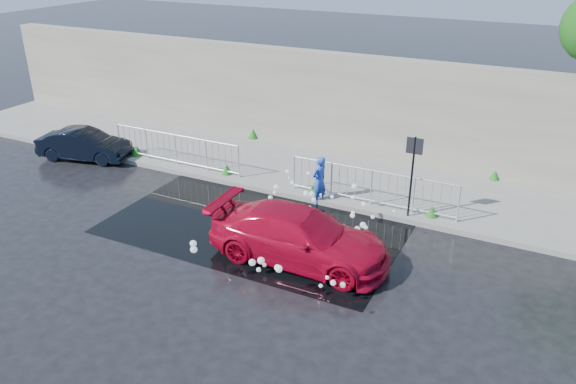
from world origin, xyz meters
name	(u,v)px	position (x,y,z in m)	size (l,w,h in m)	color
ground	(223,236)	(0.00, 0.00, 0.00)	(90.00, 90.00, 0.00)	black
pavement	(302,170)	(0.00, 5.00, 0.07)	(30.00, 4.00, 0.15)	slate
curb	(275,192)	(0.00, 3.00, 0.08)	(30.00, 0.25, 0.16)	slate
retaining_wall	(329,102)	(0.00, 7.20, 1.90)	(30.00, 0.60, 3.50)	slate
puddle	(257,224)	(0.50, 1.00, 0.01)	(8.00, 5.00, 0.01)	black
sign_post	(413,164)	(4.20, 3.10, 1.72)	(0.45, 0.06, 2.50)	black
railing_left	(176,148)	(-4.00, 3.35, 0.74)	(5.05, 0.05, 1.10)	silver
railing_right	(371,186)	(3.00, 3.35, 0.74)	(5.05, 0.05, 1.10)	silver
weeds	(283,165)	(-0.46, 4.52, 0.33)	(12.17, 3.93, 0.39)	#184B14
water_spray	(303,224)	(2.15, 0.50, 0.64)	(3.67, 5.16, 1.08)	white
red_car	(299,236)	(2.35, -0.15, 0.66)	(1.85, 4.56, 1.32)	#A20620
dark_car	(85,145)	(-7.46, 2.60, 0.55)	(1.16, 3.31, 1.09)	black
person	(319,180)	(1.50, 3.00, 0.75)	(0.55, 0.36, 1.51)	blue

